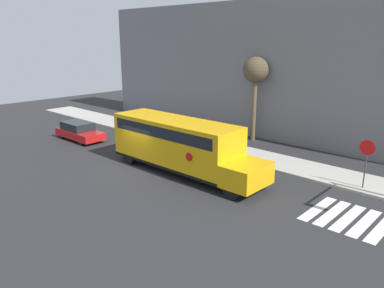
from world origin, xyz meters
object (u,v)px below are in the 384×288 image
parked_car (79,131)px  tree_near_sidewalk (256,73)px  school_bus (179,143)px  stop_sign (366,157)px

parked_car → tree_near_sidewalk: bearing=42.6°
parked_car → tree_near_sidewalk: size_ratio=0.70×
school_bus → parked_car: size_ratio=2.30×
school_bus → stop_sign: 10.05m
parked_car → tree_near_sidewalk: 14.29m
school_bus → tree_near_sidewalk: bearing=95.9°
school_bus → parked_car: bearing=-179.5°
parked_car → stop_sign: bearing=12.8°
parked_car → stop_sign: (19.93, 4.53, 1.15)m
school_bus → tree_near_sidewalk: 9.75m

